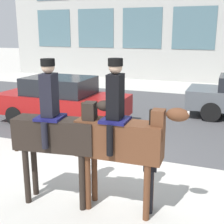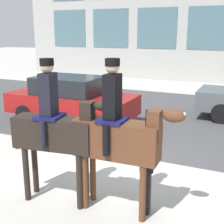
% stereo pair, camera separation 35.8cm
% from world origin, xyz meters
% --- Properties ---
extents(ground_plane, '(80.00, 80.00, 0.00)m').
position_xyz_m(ground_plane, '(0.00, 0.00, 0.00)').
color(ground_plane, '#B2AFA8').
extents(road_surface, '(25.02, 8.50, 0.01)m').
position_xyz_m(road_surface, '(0.00, 4.75, 0.00)').
color(road_surface, '#444447').
rests_on(road_surface, ground_plane).
extents(mounted_horse_lead, '(1.87, 0.65, 2.63)m').
position_xyz_m(mounted_horse_lead, '(-0.45, -1.99, 1.38)').
color(mounted_horse_lead, black).
rests_on(mounted_horse_lead, ground_plane).
extents(mounted_horse_companion, '(1.94, 0.65, 2.65)m').
position_xyz_m(mounted_horse_companion, '(0.69, -1.84, 1.38)').
color(mounted_horse_companion, '#59331E').
rests_on(mounted_horse_companion, ground_plane).
extents(pedestrian_bystander, '(0.81, 0.55, 1.60)m').
position_xyz_m(pedestrian_bystander, '(1.15, -1.69, 0.94)').
color(pedestrian_bystander, black).
rests_on(pedestrian_bystander, ground_plane).
extents(street_car_near_lane, '(4.40, 1.87, 1.57)m').
position_xyz_m(street_car_near_lane, '(-2.98, 2.53, 0.80)').
color(street_car_near_lane, maroon).
rests_on(street_car_near_lane, ground_plane).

